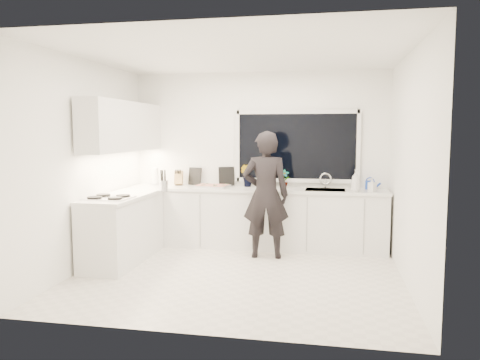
# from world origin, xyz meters

# --- Properties ---
(floor) EXTENTS (4.00, 3.50, 0.02)m
(floor) POSITION_xyz_m (0.00, 0.00, -0.01)
(floor) COLOR beige
(floor) RESTS_ON ground
(wall_back) EXTENTS (4.00, 0.02, 2.70)m
(wall_back) POSITION_xyz_m (0.00, 1.76, 1.35)
(wall_back) COLOR white
(wall_back) RESTS_ON ground
(wall_left) EXTENTS (0.02, 3.50, 2.70)m
(wall_left) POSITION_xyz_m (-2.01, 0.00, 1.35)
(wall_left) COLOR white
(wall_left) RESTS_ON ground
(wall_right) EXTENTS (0.02, 3.50, 2.70)m
(wall_right) POSITION_xyz_m (2.01, 0.00, 1.35)
(wall_right) COLOR white
(wall_right) RESTS_ON ground
(ceiling) EXTENTS (4.00, 3.50, 0.02)m
(ceiling) POSITION_xyz_m (0.00, 0.00, 2.71)
(ceiling) COLOR white
(ceiling) RESTS_ON wall_back
(window) EXTENTS (1.80, 0.02, 1.00)m
(window) POSITION_xyz_m (0.60, 1.73, 1.55)
(window) COLOR black
(window) RESTS_ON wall_back
(base_cabinets_back) EXTENTS (3.92, 0.58, 0.88)m
(base_cabinets_back) POSITION_xyz_m (0.00, 1.45, 0.44)
(base_cabinets_back) COLOR white
(base_cabinets_back) RESTS_ON floor
(base_cabinets_left) EXTENTS (0.58, 1.60, 0.88)m
(base_cabinets_left) POSITION_xyz_m (-1.67, 0.35, 0.44)
(base_cabinets_left) COLOR white
(base_cabinets_left) RESTS_ON floor
(countertop_back) EXTENTS (3.94, 0.62, 0.04)m
(countertop_back) POSITION_xyz_m (0.00, 1.44, 0.90)
(countertop_back) COLOR silver
(countertop_back) RESTS_ON base_cabinets_back
(countertop_left) EXTENTS (0.62, 1.60, 0.04)m
(countertop_left) POSITION_xyz_m (-1.67, 0.35, 0.90)
(countertop_left) COLOR silver
(countertop_left) RESTS_ON base_cabinets_left
(upper_cabinets) EXTENTS (0.34, 2.10, 0.70)m
(upper_cabinets) POSITION_xyz_m (-1.79, 0.70, 1.85)
(upper_cabinets) COLOR white
(upper_cabinets) RESTS_ON wall_left
(sink) EXTENTS (0.58, 0.42, 0.14)m
(sink) POSITION_xyz_m (1.05, 1.45, 0.87)
(sink) COLOR silver
(sink) RESTS_ON countertop_back
(faucet) EXTENTS (0.03, 0.03, 0.22)m
(faucet) POSITION_xyz_m (1.05, 1.65, 1.03)
(faucet) COLOR silver
(faucet) RESTS_ON countertop_back
(stovetop) EXTENTS (0.56, 0.48, 0.03)m
(stovetop) POSITION_xyz_m (-1.69, -0.00, 0.94)
(stovetop) COLOR black
(stovetop) RESTS_ON countertop_left
(person) EXTENTS (0.69, 0.49, 1.79)m
(person) POSITION_xyz_m (0.23, 0.90, 0.89)
(person) COLOR black
(person) RESTS_ON floor
(pizza_tray) EXTENTS (0.54, 0.42, 0.03)m
(pizza_tray) POSITION_xyz_m (-0.67, 1.42, 0.94)
(pizza_tray) COLOR silver
(pizza_tray) RESTS_ON countertop_back
(pizza) EXTENTS (0.49, 0.37, 0.01)m
(pizza) POSITION_xyz_m (-0.67, 1.42, 0.95)
(pizza) COLOR #B13E17
(pizza) RESTS_ON pizza_tray
(watering_can) EXTENTS (0.16, 0.16, 0.13)m
(watering_can) POSITION_xyz_m (1.70, 1.61, 0.98)
(watering_can) COLOR #1235A9
(watering_can) RESTS_ON countertop_back
(paper_towel_roll) EXTENTS (0.14, 0.14, 0.26)m
(paper_towel_roll) POSITION_xyz_m (-1.66, 1.55, 1.05)
(paper_towel_roll) COLOR white
(paper_towel_roll) RESTS_ON countertop_back
(knife_block) EXTENTS (0.14, 0.12, 0.22)m
(knife_block) POSITION_xyz_m (-1.27, 1.59, 1.03)
(knife_block) COLOR olive
(knife_block) RESTS_ON countertop_back
(utensil_crock) EXTENTS (0.16, 0.16, 0.16)m
(utensil_crock) POSITION_xyz_m (-1.24, 0.80, 1.00)
(utensil_crock) COLOR #B8B8BD
(utensil_crock) RESTS_ON countertop_left
(picture_frame_large) EXTENTS (0.22, 0.07, 0.28)m
(picture_frame_large) POSITION_xyz_m (-1.03, 1.69, 1.06)
(picture_frame_large) COLOR black
(picture_frame_large) RESTS_ON countertop_back
(picture_frame_small) EXTENTS (0.24, 0.10, 0.30)m
(picture_frame_small) POSITION_xyz_m (-0.51, 1.69, 1.07)
(picture_frame_small) COLOR black
(picture_frame_small) RESTS_ON countertop_back
(herb_plants) EXTENTS (0.79, 0.20, 0.34)m
(herb_plants) POSITION_xyz_m (0.07, 1.61, 1.07)
(herb_plants) COLOR #26662D
(herb_plants) RESTS_ON countertop_back
(soap_bottles) EXTENTS (0.38, 0.17, 0.32)m
(soap_bottles) POSITION_xyz_m (1.54, 1.30, 1.06)
(soap_bottles) COLOR #D8BF66
(soap_bottles) RESTS_ON countertop_back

